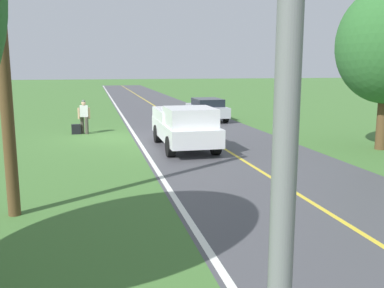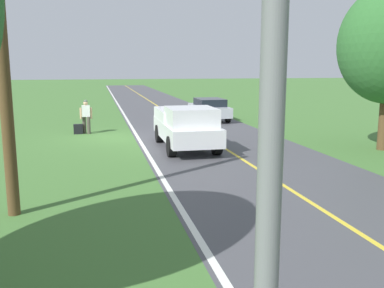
{
  "view_description": "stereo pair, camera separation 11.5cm",
  "coord_description": "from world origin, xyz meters",
  "views": [
    {
      "loc": [
        0.82,
        21.12,
        3.41
      ],
      "look_at": [
        -1.94,
        9.23,
        1.21
      ],
      "focal_mm": 40.14,
      "sensor_mm": 36.0,
      "label": 1
    },
    {
      "loc": [
        0.71,
        21.14,
        3.41
      ],
      "look_at": [
        -1.94,
        9.23,
        1.21
      ],
      "focal_mm": 40.14,
      "sensor_mm": 36.0,
      "label": 2
    }
  ],
  "objects": [
    {
      "name": "traffic_light_mast",
      "position": [
        -0.17,
        18.71,
        3.55
      ],
      "size": [
        0.61,
        0.32,
        5.2
      ],
      "color": "slate",
      "rests_on": "ground"
    },
    {
      "name": "lane_edge_line",
      "position": [
        -1.19,
        0.0,
        0.01
      ],
      "size": [
        0.16,
        117.6,
        0.0
      ],
      "primitive_type": "cube",
      "color": "silver",
      "rests_on": "ground"
    },
    {
      "name": "lane_centre_line",
      "position": [
        -4.52,
        0.0,
        0.01
      ],
      "size": [
        0.14,
        117.6,
        0.0
      ],
      "primitive_type": "cube",
      "color": "gold",
      "rests_on": "ground"
    },
    {
      "name": "hitchhiker_walking",
      "position": [
        1.27,
        -1.5,
        0.98
      ],
      "size": [
        0.62,
        0.51,
        1.75
      ],
      "color": "#4C473D",
      "rests_on": "ground"
    },
    {
      "name": "utility_pole_roadside",
      "position": [
        2.69,
        10.87,
        4.15
      ],
      "size": [
        0.28,
        0.28,
        8.31
      ],
      "primitive_type": "cylinder",
      "color": "brown",
      "rests_on": "ground"
    },
    {
      "name": "road_surface",
      "position": [
        -4.52,
        0.0,
        0.0
      ],
      "size": [
        7.01,
        120.0,
        0.0
      ],
      "primitive_type": "cube",
      "color": "#47474C",
      "rests_on": "ground"
    },
    {
      "name": "sedan_near_oncoming",
      "position": [
        -6.35,
        -5.52,
        0.75
      ],
      "size": [
        1.93,
        4.4,
        1.41
      ],
      "color": "#B2B7C1",
      "rests_on": "ground"
    },
    {
      "name": "suitcase_carried",
      "position": [
        1.69,
        -1.41,
        0.26
      ],
      "size": [
        0.46,
        0.21,
        0.51
      ],
      "primitive_type": "cube",
      "rotation": [
        0.0,
        0.0,
        1.59
      ],
      "color": "black",
      "rests_on": "ground"
    },
    {
      "name": "pickup_truck_passing",
      "position": [
        -2.93,
        3.79,
        0.97
      ],
      "size": [
        2.11,
        5.4,
        1.82
      ],
      "color": "silver",
      "rests_on": "ground"
    },
    {
      "name": "ground_plane",
      "position": [
        0.0,
        0.0,
        0.0
      ],
      "size": [
        200.0,
        200.0,
        0.0
      ],
      "primitive_type": "plane",
      "color": "#427033"
    }
  ]
}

